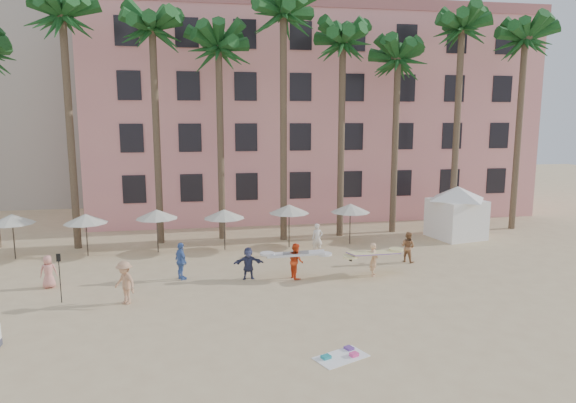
# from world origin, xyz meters

# --- Properties ---
(ground) EXTENTS (120.00, 120.00, 0.00)m
(ground) POSITION_xyz_m (0.00, 0.00, 0.00)
(ground) COLOR #D1B789
(ground) RESTS_ON ground
(pink_hotel) EXTENTS (35.00, 14.00, 16.00)m
(pink_hotel) POSITION_xyz_m (7.00, 26.00, 8.00)
(pink_hotel) COLOR pink
(pink_hotel) RESTS_ON ground
(palm_row) EXTENTS (44.40, 5.40, 16.30)m
(palm_row) POSITION_xyz_m (0.51, 15.00, 12.97)
(palm_row) COLOR brown
(palm_row) RESTS_ON ground
(umbrella_row) EXTENTS (22.50, 2.70, 2.73)m
(umbrella_row) POSITION_xyz_m (-3.00, 12.50, 2.33)
(umbrella_row) COLOR #332B23
(umbrella_row) RESTS_ON ground
(cabana) EXTENTS (5.32, 5.32, 3.50)m
(cabana) POSITION_xyz_m (14.54, 13.04, 2.07)
(cabana) COLOR white
(cabana) RESTS_ON ground
(beach_towel) EXTENTS (2.05, 1.64, 0.14)m
(beach_towel) POSITION_xyz_m (2.22, -2.48, 0.03)
(beach_towel) COLOR white
(beach_towel) RESTS_ON ground
(carrier_yellow) EXTENTS (3.01, 1.65, 1.72)m
(carrier_yellow) POSITION_xyz_m (6.29, 5.96, 0.97)
(carrier_yellow) COLOR #E3AC7F
(carrier_yellow) RESTS_ON ground
(carrier_white) EXTENTS (2.98, 1.28, 1.81)m
(carrier_white) POSITION_xyz_m (2.27, 6.27, 0.96)
(carrier_white) COLOR #E74218
(carrier_white) RESTS_ON ground
(beachgoers) EXTENTS (19.61, 7.56, 1.92)m
(beachgoers) POSITION_xyz_m (-1.41, 6.53, 0.89)
(beachgoers) COLOR #9B6740
(beachgoers) RESTS_ON ground
(paddle) EXTENTS (0.18, 0.04, 2.23)m
(paddle) POSITION_xyz_m (-8.56, 4.61, 1.41)
(paddle) COLOR black
(paddle) RESTS_ON ground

